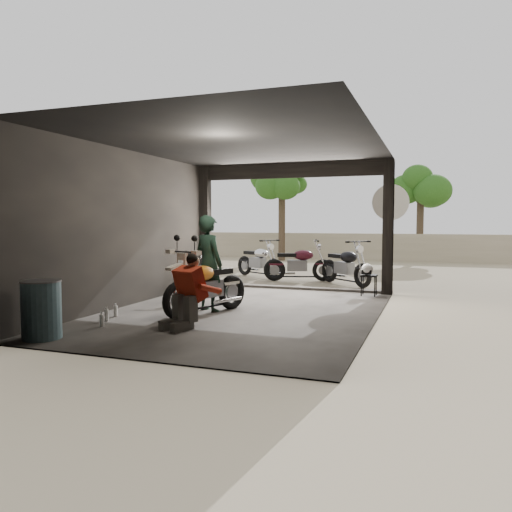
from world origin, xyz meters
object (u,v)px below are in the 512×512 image
Objects in this scene: left_bike at (206,274)px; stool at (369,278)px; mechanic at (185,293)px; outside_bike_a at (259,258)px; helmet at (367,269)px; main_bike at (206,282)px; rider at (209,264)px; oil_drum at (42,311)px; outside_bike_c at (345,263)px; sign_post at (390,219)px; outside_bike_b at (299,260)px.

stool is at bearing 1.79° from left_bike.
outside_bike_a is at bearing 117.65° from mechanic.
main_bike is at bearing -130.49° from helmet.
oil_drum is at bearing 90.91° from rider.
sign_post reaches higher than outside_bike_c.
oil_drum is (-1.42, -2.64, -0.19)m from main_bike.
sign_post is (4.39, 6.82, 1.38)m from oil_drum.
outside_bike_a is 0.94× the size of rider.
outside_bike_a is 6.07m from rider.
sign_post is (3.05, 3.88, 0.88)m from rider.
sign_post reaches higher than main_bike.
outside_bike_c is at bearing 31.53° from left_bike.
oil_drum is (-4.00, -6.00, 0.00)m from stool.
mechanic is 5.19m from stool.
left_bike is 3.73m from outside_bike_b.
outside_bike_c reaches higher than oil_drum.
outside_bike_c reaches higher than stool.
rider is at bearing 126.25° from main_bike.
rider is 3.68× the size of stool.
main_bike is at bearing 61.72° from oil_drum.
outside_bike_b is 5.39m from rider.
sign_post is at bearing 10.17° from left_bike.
sign_post reaches higher than outside_bike_b.
outside_bike_b is at bearing 130.91° from helmet.
sign_post reaches higher than oil_drum.
oil_drum is at bearing -159.47° from outside_bike_c.
main_bike is at bearing -139.53° from outside_bike_a.
left_bike is 1.28× the size of mechanic.
stool is 7.21m from oil_drum.
outside_bike_b is (1.31, 3.49, 0.09)m from left_bike.
outside_bike_b is at bearing 78.41° from oil_drum.
outside_bike_a is at bearing 138.01° from sign_post.
helmet is (0.83, -1.88, 0.02)m from outside_bike_c.
outside_bike_a reaches higher than mechanic.
outside_bike_c is at bearing 68.26° from oil_drum.
helmet is at bearing 56.45° from oil_drum.
mechanic is 6.21m from sign_post.
left_bike is 3.64m from mechanic.
left_bike is at bearing 135.19° from main_bike.
oil_drum is at bearing -98.59° from main_bike.
rider reaches higher than outside_bike_a.
helmet is at bearing -132.19° from sign_post.
mechanic is 5.14m from helmet.
helmet is (2.62, 3.04, -0.30)m from rider.
sign_post reaches higher than helmet.
left_bike is 0.57× the size of sign_post.
left_bike reaches higher than stool.
main_bike is 1.02× the size of outside_bike_c.
main_bike is 1.04× the size of outside_bike_b.
outside_bike_a is (-0.14, 4.09, 0.08)m from left_bike.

